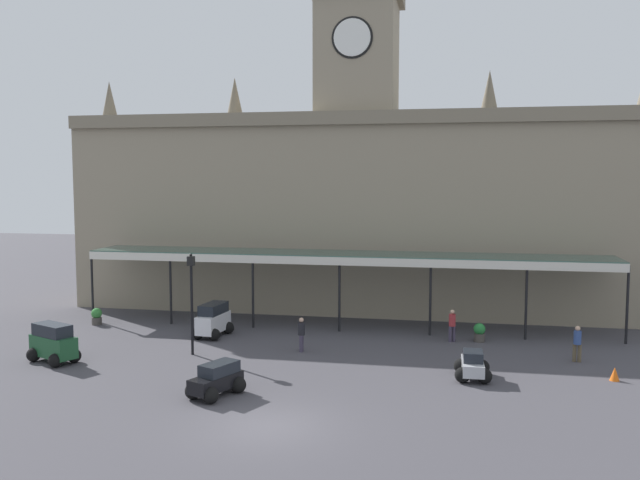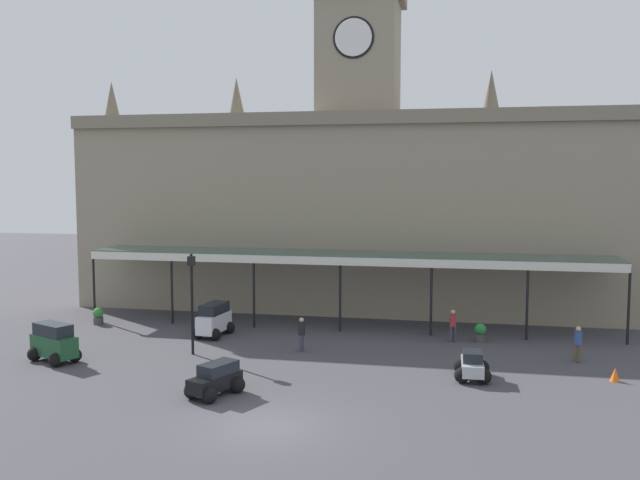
{
  "view_description": "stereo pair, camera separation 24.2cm",
  "coord_description": "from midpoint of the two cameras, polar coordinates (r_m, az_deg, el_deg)",
  "views": [
    {
      "loc": [
        5.92,
        -21.46,
        8.4
      ],
      "look_at": [
        0.0,
        8.93,
        5.54
      ],
      "focal_mm": 37.85,
      "sensor_mm": 36.0,
      "label": 1
    },
    {
      "loc": [
        6.16,
        -21.41,
        8.4
      ],
      "look_at": [
        0.0,
        8.93,
        5.54
      ],
      "focal_mm": 37.85,
      "sensor_mm": 36.0,
      "label": 2
    }
  ],
  "objects": [
    {
      "name": "ground_plane",
      "position": [
        23.8,
        -4.13,
        -15.41
      ],
      "size": [
        140.0,
        140.0,
        0.0
      ],
      "primitive_type": "plane",
      "color": "#444248"
    },
    {
      "name": "station_building",
      "position": [
        43.19,
        3.43,
        3.22
      ],
      "size": [
        35.94,
        6.66,
        20.34
      ],
      "color": "gray",
      "rests_on": "ground"
    },
    {
      "name": "entrance_canopy",
      "position": [
        37.91,
        2.23,
        -1.38
      ],
      "size": [
        29.65,
        3.26,
        4.18
      ],
      "color": "#38564C",
      "rests_on": "ground"
    },
    {
      "name": "car_silver_sedan",
      "position": [
        29.44,
        12.98,
        -10.43
      ],
      "size": [
        1.55,
        2.07,
        1.19
      ],
      "color": "#B2B5BA",
      "rests_on": "ground"
    },
    {
      "name": "car_green_van",
      "position": [
        33.47,
        -21.38,
        -8.21
      ],
      "size": [
        2.58,
        2.2,
        1.77
      ],
      "color": "#1E512D",
      "rests_on": "ground"
    },
    {
      "name": "car_black_estate",
      "position": [
        26.9,
        -8.56,
        -11.72
      ],
      "size": [
        2.09,
        2.42,
        1.27
      ],
      "color": "black",
      "rests_on": "ground"
    },
    {
      "name": "car_white_van",
      "position": [
        36.48,
        -8.76,
        -6.8
      ],
      "size": [
        1.78,
        2.49,
        1.77
      ],
      "color": "silver",
      "rests_on": "ground"
    },
    {
      "name": "pedestrian_crossing_forecourt",
      "position": [
        33.26,
        21.17,
        -8.11
      ],
      "size": [
        0.38,
        0.34,
        1.67
      ],
      "color": "brown",
      "rests_on": "ground"
    },
    {
      "name": "pedestrian_beside_cars",
      "position": [
        32.96,
        -1.36,
        -7.87
      ],
      "size": [
        0.34,
        0.39,
        1.67
      ],
      "color": "#3F384C",
      "rests_on": "ground"
    },
    {
      "name": "pedestrian_near_entrance",
      "position": [
        35.48,
        11.36,
        -7.02
      ],
      "size": [
        0.35,
        0.34,
        1.67
      ],
      "color": "#3F384C",
      "rests_on": "ground"
    },
    {
      "name": "victorian_lamppost",
      "position": [
        32.56,
        -10.58,
        -4.33
      ],
      "size": [
        0.3,
        0.3,
        4.85
      ],
      "color": "black",
      "rests_on": "ground"
    },
    {
      "name": "traffic_cone",
      "position": [
        31.0,
        23.88,
        -10.37
      ],
      "size": [
        0.4,
        0.4,
        0.57
      ],
      "primitive_type": "cone",
      "color": "orange",
      "rests_on": "ground"
    },
    {
      "name": "planter_by_canopy",
      "position": [
        41.01,
        -18.08,
        -6.11
      ],
      "size": [
        0.6,
        0.6,
        0.96
      ],
      "color": "#47423D",
      "rests_on": "ground"
    },
    {
      "name": "planter_near_kerb",
      "position": [
        35.89,
        13.58,
        -7.61
      ],
      "size": [
        0.6,
        0.6,
        0.96
      ],
      "color": "#47423D",
      "rests_on": "ground"
    }
  ]
}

